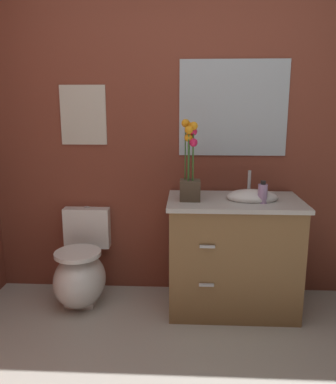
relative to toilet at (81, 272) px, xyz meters
name	(u,v)px	position (x,y,z in m)	size (l,w,h in m)	color
wall_back	(209,135)	(0.96, 0.30, 1.01)	(4.62, 0.05, 2.50)	brown
toilet	(81,272)	(0.00, 0.00, 0.00)	(0.38, 0.59, 0.69)	white
vanity_cabinet	(233,253)	(1.13, -0.03, 0.18)	(0.94, 0.56, 1.01)	brown
flower_vase	(190,172)	(0.81, -0.06, 0.78)	(0.14, 0.14, 0.56)	#4C3D2D
soap_bottle	(263,193)	(1.30, -0.12, 0.65)	(0.06, 0.06, 0.15)	#B28CBF
wall_poster	(83,115)	(0.00, 0.27, 1.16)	(0.35, 0.01, 0.44)	beige
wall_mirror	(233,108)	(1.13, 0.27, 1.21)	(0.80, 0.01, 0.70)	#B2BCC6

